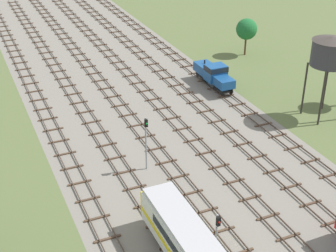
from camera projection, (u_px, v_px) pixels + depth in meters
The scene contains 13 objects.
ground_plane at pixel (144, 111), 63.36m from camera, with size 480.00×480.00×0.00m, color #5B6B3D.
ballast_bed at pixel (144, 111), 63.36m from camera, with size 27.48×176.00×0.01m, color gray.
track_far_left at pixel (50, 124), 59.91m from camera, with size 2.40×126.00×0.29m.
track_left at pixel (88, 117), 61.59m from camera, with size 2.40×126.00×0.29m.
track_centre_left at pixel (124, 110), 63.26m from camera, with size 2.40×126.00×0.29m.
track_centre at pixel (158, 103), 64.94m from camera, with size 2.40×126.00×0.29m.
track_centre_right at pixel (190, 97), 66.61m from camera, with size 2.40×126.00×0.29m.
track_right at pixel (221, 91), 68.28m from camera, with size 2.40×126.00×0.29m.
shunter_loco_right_mid at pixel (214, 74), 69.02m from camera, with size 2.74×8.46×3.10m.
water_tower at pixel (330, 52), 57.93m from camera, with size 4.60×4.60×10.34m.
signal_post_nearest at pixel (146, 138), 49.61m from camera, with size 0.28×0.47×5.95m.
signal_post_near at pixel (217, 232), 38.11m from camera, with size 0.28×0.47×4.68m.
lineside_tree_3 at pixel (247, 29), 79.46m from camera, with size 3.40×3.40×6.02m.
Camera 1 is at (-20.15, 2.88, 28.28)m, focal length 53.06 mm.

